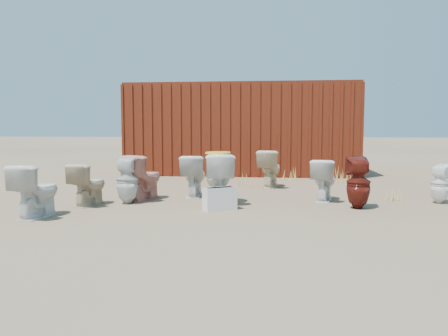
# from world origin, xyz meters

# --- Properties ---
(ground) EXTENTS (100.00, 100.00, 0.00)m
(ground) POSITION_xyz_m (0.00, 0.00, 0.00)
(ground) COLOR brown
(ground) RESTS_ON ground
(shipping_container) EXTENTS (6.00, 2.40, 2.40)m
(shipping_container) POSITION_xyz_m (0.00, 5.20, 1.20)
(shipping_container) COLOR #53160D
(shipping_container) RESTS_ON ground
(toilet_front_a) EXTENTS (0.52, 0.79, 0.75)m
(toilet_front_a) POSITION_xyz_m (-2.43, -1.22, 0.38)
(toilet_front_a) COLOR silver
(toilet_front_a) RESTS_ON ground
(toilet_front_pink) EXTENTS (0.65, 0.87, 0.79)m
(toilet_front_pink) POSITION_xyz_m (-1.38, 0.39, 0.39)
(toilet_front_pink) COLOR tan
(toilet_front_pink) RESTS_ON ground
(toilet_front_c) EXTENTS (0.45, 0.76, 0.75)m
(toilet_front_c) POSITION_xyz_m (-0.59, 0.88, 0.38)
(toilet_front_c) COLOR white
(toilet_front_c) RESTS_ON ground
(toilet_front_maroon) EXTENTS (0.38, 0.39, 0.81)m
(toilet_front_maroon) POSITION_xyz_m (2.16, -0.05, 0.40)
(toilet_front_maroon) COLOR #5E1810
(toilet_front_maroon) RESTS_ON ground
(toilet_front_e) EXTENTS (0.55, 0.77, 0.72)m
(toilet_front_e) POSITION_xyz_m (1.72, 0.66, 0.36)
(toilet_front_e) COLOR white
(toilet_front_e) RESTS_ON ground
(toilet_back_a) EXTENTS (0.39, 0.39, 0.79)m
(toilet_back_a) POSITION_xyz_m (-1.54, -0.00, 0.40)
(toilet_back_a) COLOR silver
(toilet_back_a) RESTS_ON ground
(toilet_back_beige_left) EXTENTS (0.52, 0.74, 0.69)m
(toilet_back_beige_left) POSITION_xyz_m (-2.10, -0.24, 0.34)
(toilet_back_beige_left) COLOR beige
(toilet_back_beige_left) RESTS_ON ground
(toilet_back_beige_right) EXTENTS (0.57, 0.83, 0.78)m
(toilet_back_beige_right) POSITION_xyz_m (0.79, 2.27, 0.39)
(toilet_back_beige_right) COLOR beige
(toilet_back_beige_right) RESTS_ON ground
(toilet_back_yellowlid) EXTENTS (0.64, 0.90, 0.83)m
(toilet_back_yellowlid) POSITION_xyz_m (-0.05, 0.18, 0.41)
(toilet_back_yellowlid) COLOR white
(toilet_back_yellowlid) RESTS_ON ground
(toilet_back_e) EXTENTS (0.42, 0.42, 0.66)m
(toilet_back_e) POSITION_xyz_m (3.60, 0.59, 0.33)
(toilet_back_e) COLOR white
(toilet_back_e) RESTS_ON ground
(yellow_lid) EXTENTS (0.42, 0.52, 0.02)m
(yellow_lid) POSITION_xyz_m (-0.05, 0.18, 0.84)
(yellow_lid) COLOR yellow
(yellow_lid) RESTS_ON toilet_back_yellowlid
(loose_tank) EXTENTS (0.53, 0.44, 0.35)m
(loose_tank) POSITION_xyz_m (0.05, -0.41, 0.17)
(loose_tank) COLOR silver
(loose_tank) RESTS_ON ground
(loose_lid_near) EXTENTS (0.54, 0.60, 0.02)m
(loose_lid_near) POSITION_xyz_m (-1.99, 2.02, 0.01)
(loose_lid_near) COLOR #C5B18F
(loose_lid_near) RESTS_ON ground
(loose_lid_far) EXTENTS (0.59, 0.58, 0.02)m
(loose_lid_far) POSITION_xyz_m (-1.95, 1.87, 0.01)
(loose_lid_far) COLOR beige
(loose_lid_far) RESTS_ON ground
(weed_clump_a) EXTENTS (0.36, 0.36, 0.28)m
(weed_clump_a) POSITION_xyz_m (-2.58, 3.18, 0.14)
(weed_clump_a) COLOR gold
(weed_clump_a) RESTS_ON ground
(weed_clump_b) EXTENTS (0.32, 0.32, 0.28)m
(weed_clump_b) POSITION_xyz_m (0.22, 2.27, 0.14)
(weed_clump_b) COLOR gold
(weed_clump_b) RESTS_ON ground
(weed_clump_c) EXTENTS (0.36, 0.36, 0.36)m
(weed_clump_c) POSITION_xyz_m (2.43, 3.16, 0.18)
(weed_clump_c) COLOR gold
(weed_clump_c) RESTS_ON ground
(weed_clump_d) EXTENTS (0.30, 0.30, 0.28)m
(weed_clump_d) POSITION_xyz_m (-0.66, 3.29, 0.14)
(weed_clump_d) COLOR gold
(weed_clump_d) RESTS_ON ground
(weed_clump_e) EXTENTS (0.34, 0.34, 0.31)m
(weed_clump_e) POSITION_xyz_m (1.23, 3.50, 0.15)
(weed_clump_e) COLOR gold
(weed_clump_e) RESTS_ON ground
(weed_clump_f) EXTENTS (0.28, 0.28, 0.20)m
(weed_clump_f) POSITION_xyz_m (2.89, 0.79, 0.10)
(weed_clump_f) COLOR gold
(weed_clump_f) RESTS_ON ground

